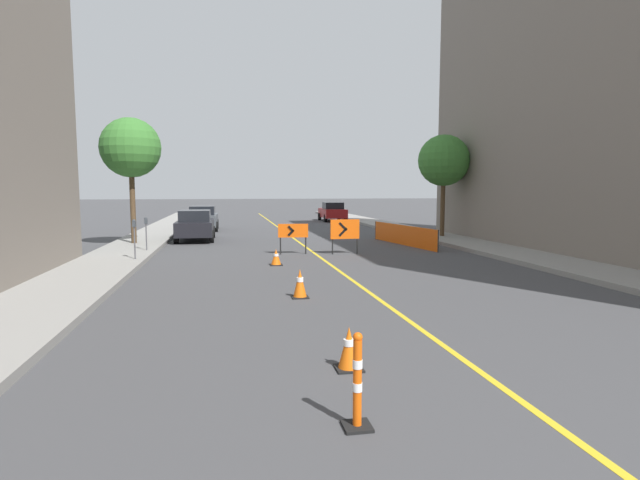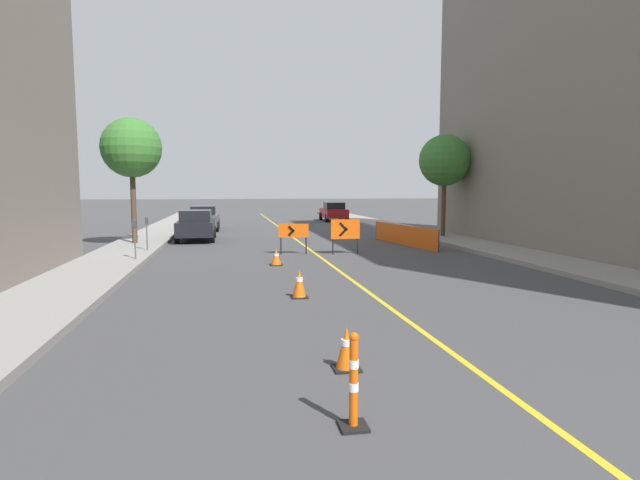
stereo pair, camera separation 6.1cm
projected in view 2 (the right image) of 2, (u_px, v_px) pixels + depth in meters
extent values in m
cube|color=gold|center=(295.00, 239.00, 26.83)|extent=(0.12, 59.37, 0.01)
cube|color=gray|center=(145.00, 240.00, 25.43)|extent=(2.48, 59.37, 0.17)
cube|color=gray|center=(430.00, 235.00, 28.21)|extent=(2.48, 59.37, 0.17)
cube|color=black|center=(346.00, 368.00, 7.34)|extent=(0.40, 0.40, 0.03)
cone|color=orange|center=(347.00, 347.00, 7.31)|extent=(0.32, 0.32, 0.61)
cylinder|color=white|center=(347.00, 342.00, 7.30)|extent=(0.16, 0.16, 0.10)
cube|color=black|center=(299.00, 297.00, 12.22)|extent=(0.41, 0.41, 0.03)
cone|color=orange|center=(299.00, 283.00, 12.18)|extent=(0.33, 0.33, 0.68)
cylinder|color=white|center=(299.00, 279.00, 12.17)|extent=(0.17, 0.17, 0.11)
cube|color=black|center=(276.00, 265.00, 17.48)|extent=(0.44, 0.44, 0.03)
cone|color=orange|center=(276.00, 257.00, 17.45)|extent=(0.35, 0.35, 0.54)
cylinder|color=white|center=(276.00, 255.00, 17.45)|extent=(0.18, 0.18, 0.09)
cube|color=black|center=(353.00, 426.00, 5.53)|extent=(0.31, 0.31, 0.04)
cylinder|color=#EF560C|center=(354.00, 383.00, 5.48)|extent=(0.10, 0.10, 0.97)
cylinder|color=white|center=(354.00, 387.00, 5.49)|extent=(0.11, 0.11, 0.10)
cylinder|color=white|center=(354.00, 364.00, 5.46)|extent=(0.11, 0.11, 0.10)
sphere|color=#EF560C|center=(354.00, 337.00, 5.43)|extent=(0.11, 0.11, 0.11)
cube|color=#EF560C|center=(293.00, 231.00, 20.36)|extent=(1.23, 0.17, 0.55)
cube|color=black|center=(291.00, 229.00, 20.30)|extent=(0.28, 0.05, 0.28)
cube|color=black|center=(291.00, 233.00, 20.31)|extent=(0.28, 0.05, 0.28)
cylinder|color=black|center=(281.00, 246.00, 20.33)|extent=(0.06, 0.06, 0.69)
cylinder|color=black|center=(306.00, 246.00, 20.52)|extent=(0.06, 0.06, 0.69)
cube|color=#EF560C|center=(345.00, 229.00, 20.38)|extent=(1.22, 0.12, 0.80)
cube|color=black|center=(343.00, 227.00, 20.31)|extent=(0.37, 0.04, 0.37)
cube|color=black|center=(343.00, 232.00, 20.34)|extent=(0.37, 0.04, 0.37)
cylinder|color=black|center=(333.00, 247.00, 20.36)|extent=(0.06, 0.06, 0.63)
cylinder|color=black|center=(358.00, 246.00, 20.55)|extent=(0.06, 0.06, 0.63)
cube|color=#EF560C|center=(404.00, 235.00, 23.87)|extent=(0.92, 6.07, 0.95)
cylinder|color=#262626|center=(439.00, 241.00, 20.99)|extent=(0.05, 0.05, 0.95)
cylinder|color=#262626|center=(376.00, 230.00, 26.76)|extent=(0.05, 0.05, 0.95)
cube|color=black|center=(196.00, 227.00, 25.98)|extent=(1.80, 4.30, 0.72)
cube|color=black|center=(196.00, 215.00, 25.71)|extent=(1.53, 1.94, 0.55)
cylinder|color=black|center=(182.00, 232.00, 27.17)|extent=(0.22, 0.64, 0.64)
cylinder|color=black|center=(214.00, 232.00, 27.48)|extent=(0.22, 0.64, 0.64)
cylinder|color=black|center=(177.00, 237.00, 24.56)|extent=(0.22, 0.64, 0.64)
cylinder|color=black|center=(212.00, 236.00, 24.87)|extent=(0.22, 0.64, 0.64)
cube|color=#474C51|center=(204.00, 220.00, 32.46)|extent=(1.88, 4.33, 0.72)
cube|color=black|center=(204.00, 210.00, 32.18)|extent=(1.57, 1.96, 0.55)
cylinder|color=black|center=(192.00, 224.00, 33.65)|extent=(0.23, 0.64, 0.64)
cylinder|color=black|center=(218.00, 224.00, 33.95)|extent=(0.23, 0.64, 0.64)
cylinder|color=black|center=(189.00, 227.00, 31.04)|extent=(0.23, 0.64, 0.64)
cylinder|color=black|center=(217.00, 227.00, 31.34)|extent=(0.23, 0.64, 0.64)
cube|color=maroon|center=(334.00, 213.00, 42.18)|extent=(1.94, 4.36, 0.72)
cube|color=black|center=(334.00, 206.00, 41.90)|extent=(1.59, 1.98, 0.55)
cylinder|color=black|center=(321.00, 217.00, 43.36)|extent=(0.24, 0.65, 0.64)
cylinder|color=black|center=(340.00, 216.00, 43.67)|extent=(0.24, 0.65, 0.64)
cylinder|color=black|center=(327.00, 218.00, 40.75)|extent=(0.24, 0.65, 0.64)
cylinder|color=black|center=(347.00, 218.00, 41.06)|extent=(0.24, 0.65, 0.64)
cylinder|color=#4C4C51|center=(135.00, 243.00, 17.80)|extent=(0.05, 0.05, 1.15)
cube|color=#33383D|center=(134.00, 224.00, 17.73)|extent=(0.12, 0.10, 0.22)
sphere|color=#33383D|center=(134.00, 221.00, 17.72)|extent=(0.11, 0.11, 0.11)
cylinder|color=#4C4C51|center=(147.00, 237.00, 20.40)|extent=(0.05, 0.05, 1.08)
cube|color=#33383D|center=(146.00, 221.00, 20.34)|extent=(0.12, 0.10, 0.22)
sphere|color=#33383D|center=(146.00, 218.00, 20.33)|extent=(0.11, 0.11, 0.11)
cylinder|color=#4C3823|center=(134.00, 207.00, 23.08)|extent=(0.24, 0.24, 3.36)
sphere|color=#38752D|center=(131.00, 148.00, 22.81)|extent=(2.72, 2.72, 2.72)
cylinder|color=#4C3823|center=(443.00, 208.00, 26.69)|extent=(0.24, 0.24, 3.00)
sphere|color=#38752D|center=(445.00, 160.00, 26.44)|extent=(2.72, 2.72, 2.72)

